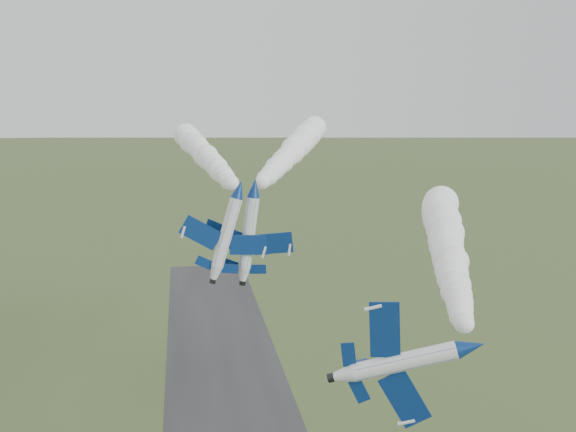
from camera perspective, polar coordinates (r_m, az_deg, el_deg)
The scene contains 6 objects.
jet_lead at distance 53.34m, azimuth 16.00°, elevation -11.15°, with size 6.58×12.63×10.21m.
smoke_trail_jet_lead at distance 82.90m, azimuth 14.01°, elevation -2.55°, with size 5.76×56.80×5.76m, color silver, non-canonical shape.
jet_pair_left at distance 70.54m, azimuth -4.35°, elevation 2.40°, with size 9.63×12.02×3.80m.
smoke_trail_jet_pair_left at distance 104.09m, azimuth -7.63°, elevation 5.65°, with size 4.50×62.27×4.50m, color silver, non-canonical shape.
jet_pair_right at distance 71.27m, azimuth -3.01°, elevation 2.53°, with size 10.41×12.22×3.21m.
smoke_trail_jet_pair_right at distance 105.68m, azimuth 0.56°, elevation 6.00°, with size 5.02×64.34×5.02m, color silver, non-canonical shape.
Camera 1 is at (-7.78, -52.89, 54.75)m, focal length 40.00 mm.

